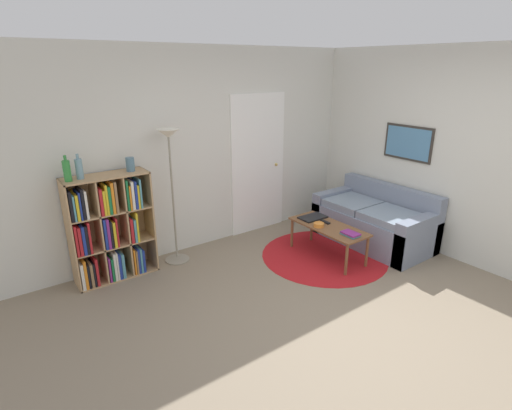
{
  "coord_description": "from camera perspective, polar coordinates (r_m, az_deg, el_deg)",
  "views": [
    {
      "loc": [
        -2.68,
        -2.15,
        2.36
      ],
      "look_at": [
        -0.16,
        1.31,
        0.85
      ],
      "focal_mm": 28.0,
      "sensor_mm": 36.0,
      "label": 1
    }
  ],
  "objects": [
    {
      "name": "ground_plane",
      "position": [
        4.17,
        12.96,
        -15.65
      ],
      "size": [
        14.0,
        14.0,
        0.0
      ],
      "primitive_type": "plane",
      "color": "gray"
    },
    {
      "name": "wall_back",
      "position": [
        5.41,
        -5.33,
        7.89
      ],
      "size": [
        7.2,
        0.11,
        2.6
      ],
      "color": "silver",
      "rests_on": "ground_plane"
    },
    {
      "name": "bottle_left",
      "position": [
        4.5,
        -25.4,
        4.47
      ],
      "size": [
        0.07,
        0.07,
        0.27
      ],
      "color": "#2D8438",
      "rests_on": "bookshelf"
    },
    {
      "name": "book_stack_on_table",
      "position": [
        4.92,
        13.34,
        -4.04
      ],
      "size": [
        0.15,
        0.22,
        0.04
      ],
      "color": "teal",
      "rests_on": "coffee_table"
    },
    {
      "name": "bottle_middle",
      "position": [
        4.55,
        -23.95,
        4.78
      ],
      "size": [
        0.07,
        0.07,
        0.27
      ],
      "color": "#6B93A3",
      "rests_on": "bookshelf"
    },
    {
      "name": "wall_right",
      "position": [
        5.95,
        18.99,
        8.11
      ],
      "size": [
        0.08,
        5.39,
        2.6
      ],
      "color": "silver",
      "rests_on": "ground_plane"
    },
    {
      "name": "remote",
      "position": [
        5.25,
        9.87,
        -2.4
      ],
      "size": [
        0.05,
        0.15,
        0.02
      ],
      "color": "black",
      "rests_on": "coffee_table"
    },
    {
      "name": "couch",
      "position": [
        5.82,
        16.7,
        -2.3
      ],
      "size": [
        0.84,
        1.58,
        0.78
      ],
      "color": "gray",
      "rests_on": "ground_plane"
    },
    {
      "name": "laptop",
      "position": [
        5.38,
        8.11,
        -1.76
      ],
      "size": [
        0.36,
        0.23,
        0.02
      ],
      "color": "black",
      "rests_on": "coffee_table"
    },
    {
      "name": "bookshelf",
      "position": [
        4.81,
        -20.38,
        -3.29
      ],
      "size": [
        0.91,
        0.34,
        1.23
      ],
      "color": "tan",
      "rests_on": "ground_plane"
    },
    {
      "name": "bowl",
      "position": [
        5.11,
        8.96,
        -2.8
      ],
      "size": [
        0.13,
        0.13,
        0.05
      ],
      "color": "orange",
      "rests_on": "coffee_table"
    },
    {
      "name": "coffee_table",
      "position": [
        5.18,
        10.29,
        -3.41
      ],
      "size": [
        0.45,
        1.05,
        0.43
      ],
      "color": "brown",
      "rests_on": "ground_plane"
    },
    {
      "name": "vase_on_shelf",
      "position": [
        4.7,
        -17.53,
        5.56
      ],
      "size": [
        0.1,
        0.1,
        0.16
      ],
      "color": "slate",
      "rests_on": "bookshelf"
    },
    {
      "name": "rug",
      "position": [
        5.33,
        9.7,
        -7.12
      ],
      "size": [
        1.62,
        1.62,
        0.01
      ],
      "color": "#B2191E",
      "rests_on": "ground_plane"
    },
    {
      "name": "floor_lamp",
      "position": [
        4.81,
        -12.15,
        6.08
      ],
      "size": [
        0.3,
        0.3,
        1.67
      ],
      "color": "gray",
      "rests_on": "ground_plane"
    }
  ]
}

